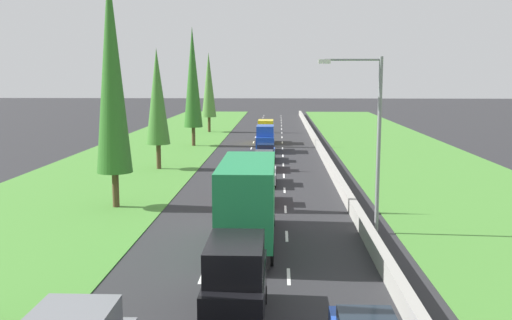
# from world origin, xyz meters

# --- Properties ---
(ground_plane) EXTENTS (300.00, 300.00, 0.00)m
(ground_plane) POSITION_xyz_m (0.00, 60.00, 0.00)
(ground_plane) COLOR #28282B
(ground_plane) RESTS_ON ground
(grass_verge_left) EXTENTS (14.00, 140.00, 0.04)m
(grass_verge_left) POSITION_xyz_m (-12.65, 60.00, 0.02)
(grass_verge_left) COLOR #478433
(grass_verge_left) RESTS_ON ground
(grass_verge_right) EXTENTS (14.00, 140.00, 0.04)m
(grass_verge_right) POSITION_xyz_m (14.35, 60.00, 0.02)
(grass_verge_right) COLOR #478433
(grass_verge_right) RESTS_ON ground
(median_barrier) EXTENTS (0.44, 120.00, 0.85)m
(median_barrier) POSITION_xyz_m (5.70, 60.00, 0.42)
(median_barrier) COLOR #9E9B93
(median_barrier) RESTS_ON ground
(lane_markings) EXTENTS (3.64, 116.00, 0.01)m
(lane_markings) POSITION_xyz_m (0.00, 60.00, 0.01)
(lane_markings) COLOR white
(lane_markings) RESTS_ON ground
(black_van_centre_lane) EXTENTS (1.96, 4.90, 2.82)m
(black_van_centre_lane) POSITION_xyz_m (-0.05, 16.54, 1.40)
(black_van_centre_lane) COLOR black
(black_van_centre_lane) RESTS_ON ground
(green_box_truck_centre_lane) EXTENTS (2.46, 9.40, 4.18)m
(green_box_truck_centre_lane) POSITION_xyz_m (-0.10, 25.41, 2.18)
(green_box_truck_centre_lane) COLOR black
(green_box_truck_centre_lane) RESTS_ON ground
(red_hatchback_centre_lane) EXTENTS (1.74, 3.90, 1.72)m
(red_hatchback_centre_lane) POSITION_xyz_m (0.02, 34.68, 0.84)
(red_hatchback_centre_lane) COLOR red
(red_hatchback_centre_lane) RESTS_ON ground
(silver_sedan_centre_lane) EXTENTS (1.82, 4.50, 1.64)m
(silver_sedan_centre_lane) POSITION_xyz_m (0.23, 41.30, 0.81)
(silver_sedan_centre_lane) COLOR silver
(silver_sedan_centre_lane) RESTS_ON ground
(red_hatchback_centre_lane_sixth) EXTENTS (1.74, 3.90, 1.72)m
(red_hatchback_centre_lane_sixth) POSITION_xyz_m (0.07, 48.01, 0.84)
(red_hatchback_centre_lane_sixth) COLOR red
(red_hatchback_centre_lane_sixth) RESTS_ON ground
(blue_sedan_centre_lane) EXTENTS (1.82, 4.50, 1.64)m
(blue_sedan_centre_lane) POSITION_xyz_m (0.07, 53.46, 0.81)
(blue_sedan_centre_lane) COLOR #1E47B7
(blue_sedan_centre_lane) RESTS_ON ground
(blue_van_centre_lane) EXTENTS (1.96, 4.90, 2.82)m
(blue_van_centre_lane) POSITION_xyz_m (-0.12, 60.37, 1.40)
(blue_van_centre_lane) COLOR #1E47B7
(blue_van_centre_lane) RESTS_ON ground
(yellow_van_centre_lane) EXTENTS (1.96, 4.90, 2.82)m
(yellow_van_centre_lane) POSITION_xyz_m (-0.25, 68.12, 1.40)
(yellow_van_centre_lane) COLOR yellow
(yellow_van_centre_lane) RESTS_ON ground
(poplar_tree_second) EXTENTS (2.17, 2.17, 14.62)m
(poplar_tree_second) POSITION_xyz_m (-8.70, 33.17, 8.37)
(poplar_tree_second) COLOR #4C3823
(poplar_tree_second) RESTS_ON ground
(poplar_tree_third) EXTENTS (2.06, 2.06, 10.43)m
(poplar_tree_third) POSITION_xyz_m (-9.10, 48.08, 6.26)
(poplar_tree_third) COLOR #4C3823
(poplar_tree_third) RESTS_ON ground
(poplar_tree_fourth) EXTENTS (2.14, 2.14, 13.61)m
(poplar_tree_fourth) POSITION_xyz_m (-8.54, 65.10, 7.86)
(poplar_tree_fourth) COLOR #4C3823
(poplar_tree_fourth) RESTS_ON ground
(poplar_tree_fifth) EXTENTS (2.08, 2.08, 11.38)m
(poplar_tree_fifth) POSITION_xyz_m (-8.71, 81.83, 6.74)
(poplar_tree_fifth) COLOR #4C3823
(poplar_tree_fifth) RESTS_ON ground
(street_light_mast) EXTENTS (3.20, 0.28, 9.00)m
(street_light_mast) POSITION_xyz_m (6.01, 27.71, 5.23)
(street_light_mast) COLOR gray
(street_light_mast) RESTS_ON ground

